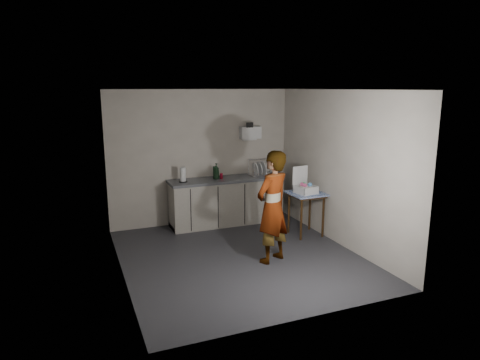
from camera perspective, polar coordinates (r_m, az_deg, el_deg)
name	(u,v)px	position (r m, az deg, el deg)	size (l,w,h in m)	color
ground	(240,257)	(6.89, -0.03, -10.19)	(4.00, 4.00, 0.00)	#2D2C32
wall_back	(202,157)	(8.36, -5.14, 3.03)	(3.60, 0.02, 2.60)	#B6AC9F
wall_right	(339,169)	(7.35, 13.02, 1.50)	(0.02, 4.00, 2.60)	#B6AC9F
wall_left	(119,187)	(6.09, -15.87, -0.86)	(0.02, 4.00, 2.60)	#B6AC9F
ceiling	(240,90)	(6.37, -0.04, 11.92)	(3.60, 4.00, 0.01)	silver
kitchen_counter	(226,202)	(8.40, -1.83, -2.98)	(2.24, 0.62, 0.91)	black
wall_shelf	(250,133)	(8.57, 1.38, 6.32)	(0.42, 0.18, 0.37)	white
side_table	(306,198)	(7.76, 8.82, -2.40)	(0.61, 0.61, 0.79)	#3C260D
standing_man	(272,207)	(6.48, 4.35, -3.61)	(0.63, 0.41, 1.73)	#B2A593
soap_bottle	(216,171)	(8.19, -3.19, 1.18)	(0.12, 0.12, 0.31)	black
soda_can	(221,176)	(8.22, -2.52, 0.54)	(0.06, 0.06, 0.11)	#B6122C
dark_bottle	(215,173)	(8.21, -3.38, 0.99)	(0.07, 0.07, 0.24)	black
paper_towel	(183,175)	(7.99, -7.62, 0.67)	(0.16, 0.16, 0.28)	black
dish_rack	(260,172)	(8.54, 2.71, 1.10)	(0.45, 0.34, 0.31)	silver
bakery_box	(305,187)	(7.69, 8.67, -0.97)	(0.38, 0.39, 0.47)	white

